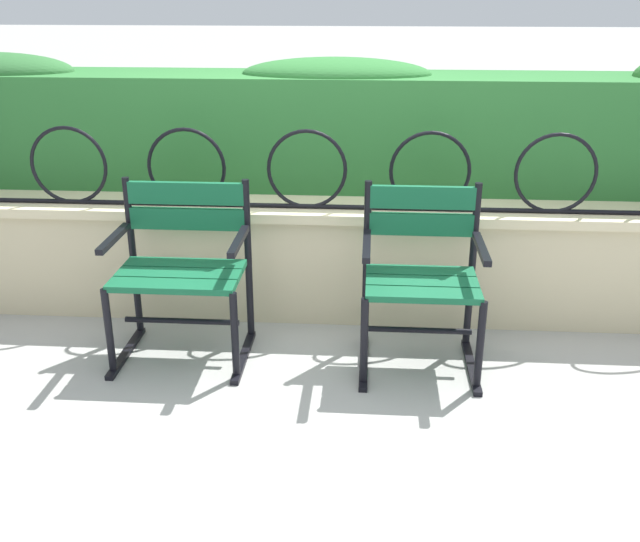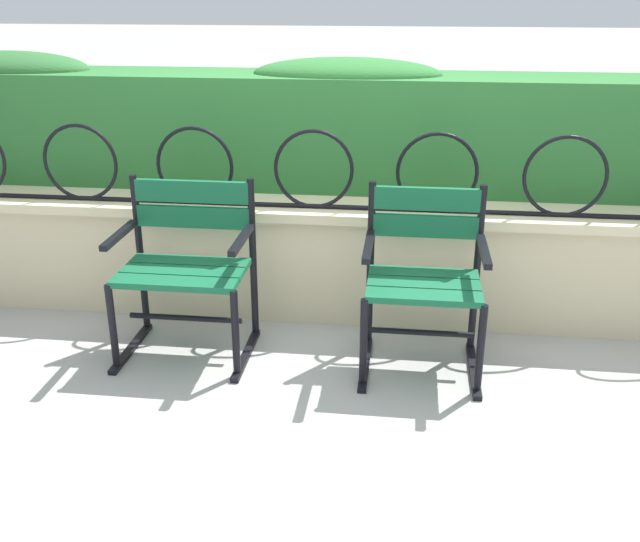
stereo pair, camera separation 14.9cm
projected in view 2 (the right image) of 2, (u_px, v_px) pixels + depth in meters
ground_plane at (317, 391)px, 3.31m from camera, size 60.00×60.00×0.00m
stone_wall at (337, 259)px, 4.00m from camera, size 6.74×0.41×0.63m
iron_arch_fence at (316, 173)px, 3.76m from camera, size 6.21×0.02×0.42m
hedge_row at (346, 124)px, 4.16m from camera, size 6.61×0.53×0.77m
park_chair_left at (187, 262)px, 3.55m from camera, size 0.64×0.52×0.85m
park_chair_right at (424, 275)px, 3.40m from camera, size 0.56×0.52×0.86m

